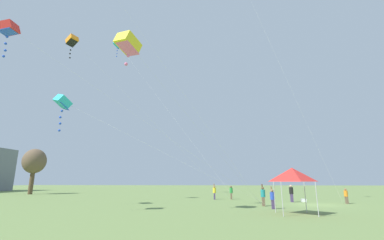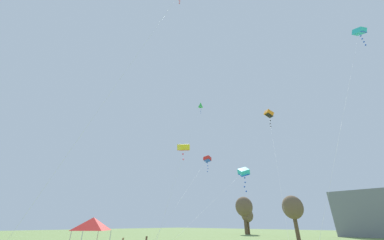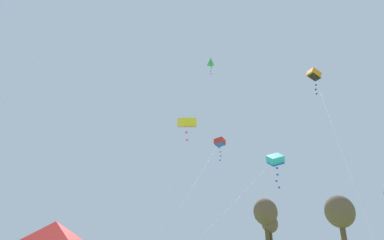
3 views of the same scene
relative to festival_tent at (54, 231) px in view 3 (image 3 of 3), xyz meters
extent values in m
cylinder|color=brown|center=(-14.85, 49.74, -1.02)|extent=(0.59, 0.59, 3.27)
ellipsoid|color=brown|center=(-14.85, 49.74, 2.03)|extent=(3.21, 3.21, 3.56)
cylinder|color=brown|center=(-15.08, 48.82, -0.24)|extent=(0.88, 0.88, 4.83)
ellipsoid|color=brown|center=(-15.08, 48.82, 4.28)|extent=(4.74, 4.74, 5.27)
ellipsoid|color=brown|center=(3.20, 35.12, 2.71)|extent=(3.67, 3.67, 4.08)
pyramid|color=red|center=(0.00, 0.00, 0.01)|extent=(2.43, 2.43, 0.95)
cylinder|color=silver|center=(2.14, 6.48, 3.54)|extent=(8.11, 10.68, 12.40)
cube|color=yellow|center=(-1.91, 11.81, 9.74)|extent=(2.13, 1.98, 1.48)
cube|color=pink|center=(-1.91, 11.81, 9.29)|extent=(1.84, 1.68, 0.67)
sphere|color=pink|center=(-1.89, 11.74, 8.72)|extent=(0.25, 0.25, 0.25)
sphere|color=pink|center=(-1.91, 11.86, 8.02)|extent=(0.25, 0.25, 0.25)
cylinder|color=silver|center=(4.49, 10.03, 2.08)|extent=(3.32, 18.97, 9.47)
cube|color=#2DBCD1|center=(2.84, 19.51, 6.81)|extent=(1.89, 1.88, 1.59)
cube|color=blue|center=(2.84, 19.51, 6.41)|extent=(1.59, 1.44, 0.96)
sphere|color=blue|center=(2.91, 19.52, 5.92)|extent=(0.22, 0.22, 0.22)
sphere|color=blue|center=(2.87, 19.57, 5.30)|extent=(0.22, 0.22, 0.22)
sphere|color=blue|center=(2.77, 19.45, 4.68)|extent=(0.22, 0.22, 0.22)
sphere|color=blue|center=(2.91, 19.55, 4.07)|extent=(0.22, 0.22, 0.22)
cylinder|color=silver|center=(1.82, 8.72, 8.03)|extent=(8.44, 15.16, 21.38)
cone|color=green|center=(-2.39, 16.30, 18.72)|extent=(1.01, 0.96, 1.09)
sphere|color=blue|center=(-2.45, 16.33, 18.19)|extent=(0.13, 0.13, 0.13)
sphere|color=blue|center=(-2.32, 16.32, 17.83)|extent=(0.13, 0.13, 0.13)
sphere|color=blue|center=(-2.42, 16.26, 17.46)|extent=(0.13, 0.13, 0.13)
sphere|color=blue|center=(-2.40, 16.31, 17.09)|extent=(0.13, 0.13, 0.13)
cylinder|color=silver|center=(0.61, 10.22, 3.71)|extent=(9.38, 19.03, 12.74)
cube|color=red|center=(-4.07, 19.74, 10.08)|extent=(1.29, 1.22, 0.98)
cube|color=blue|center=(-4.07, 19.74, 9.75)|extent=(1.13, 1.02, 0.42)
sphere|color=blue|center=(-4.10, 19.71, 9.36)|extent=(0.18, 0.18, 0.18)
sphere|color=blue|center=(-4.06, 19.77, 8.87)|extent=(0.18, 0.18, 0.18)
sphere|color=blue|center=(-4.01, 19.74, 8.37)|extent=(0.18, 0.18, 0.18)
sphere|color=blue|center=(-4.10, 19.70, 7.88)|extent=(0.18, 0.18, 0.18)
cylinder|color=silver|center=(10.54, 12.75, 6.56)|extent=(7.07, 18.40, 18.44)
cube|color=orange|center=(7.02, 21.95, 15.78)|extent=(1.48, 1.61, 1.13)
cube|color=black|center=(7.02, 21.95, 15.45)|extent=(1.26, 1.33, 0.57)
sphere|color=black|center=(7.10, 21.89, 15.04)|extent=(0.18, 0.18, 0.18)
sphere|color=black|center=(7.03, 22.02, 14.52)|extent=(0.18, 0.18, 0.18)
sphere|color=black|center=(6.95, 21.98, 14.00)|extent=(0.18, 0.18, 0.18)
sphere|color=black|center=(6.97, 21.94, 13.49)|extent=(0.18, 0.18, 0.18)
camera|label=1|loc=(-18.98, 5.47, -0.42)|focal=24.00mm
camera|label=2|loc=(18.88, -8.33, 0.04)|focal=20.00mm
camera|label=3|loc=(16.22, -7.30, -0.23)|focal=28.00mm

